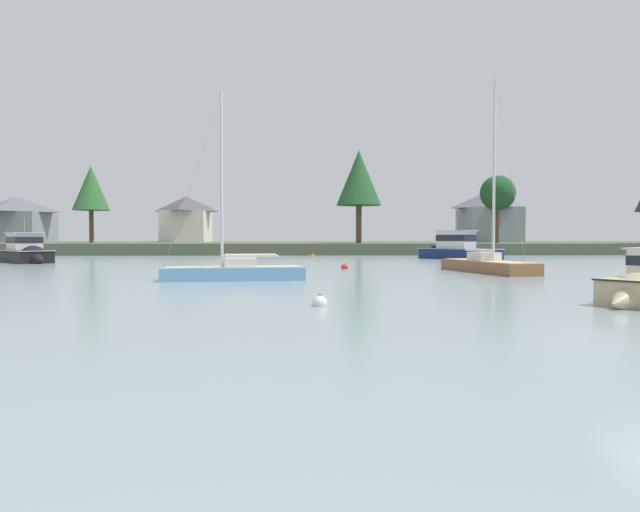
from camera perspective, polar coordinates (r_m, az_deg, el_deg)
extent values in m
cube|color=#4C563D|center=(92.44, 3.03, 0.90)|extent=(217.47, 40.97, 1.46)
cube|color=navy|center=(61.72, 13.45, -0.06)|extent=(7.48, 8.30, 1.69)
cone|color=navy|center=(64.30, 10.31, 0.03)|extent=(3.33, 3.35, 2.33)
cube|color=silver|center=(61.70, 13.46, 0.69)|extent=(7.67, 8.50, 0.05)
cube|color=silver|center=(61.96, 13.11, 1.56)|extent=(3.82, 4.01, 1.80)
cube|color=#19232D|center=(61.96, 13.12, 1.73)|extent=(3.89, 4.09, 0.65)
cube|color=beige|center=(61.96, 13.12, 2.42)|extent=(4.34, 4.54, 0.06)
cylinder|color=silver|center=(61.97, 13.12, 3.04)|extent=(0.03, 0.03, 1.28)
cube|color=#669ECC|center=(30.87, -8.43, -2.15)|extent=(7.57, 3.05, 1.15)
cube|color=#CCB78E|center=(30.83, -8.43, -1.05)|extent=(7.10, 2.74, 0.04)
cube|color=silver|center=(30.83, -7.75, -0.60)|extent=(1.78, 1.54, 0.44)
cylinder|color=silver|center=(30.93, -9.57, 7.36)|extent=(0.15, 0.15, 9.02)
cylinder|color=silver|center=(30.84, -6.80, 0.00)|extent=(2.93, 0.51, 0.12)
cylinder|color=silver|center=(30.84, -6.80, 0.09)|extent=(2.64, 0.49, 0.14)
cylinder|color=#999999|center=(30.97, -12.31, 7.29)|extent=(2.93, 0.41, 8.98)
cube|color=brown|center=(38.81, 16.00, -1.38)|extent=(4.04, 8.90, 1.22)
cube|color=#CCB78E|center=(38.79, 16.01, -0.45)|extent=(3.67, 8.34, 0.04)
cube|color=silver|center=(39.15, 15.69, -0.02)|extent=(1.80, 2.16, 0.52)
cylinder|color=silver|center=(38.39, 16.61, 8.05)|extent=(0.17, 0.17, 11.37)
cylinder|color=silver|center=(39.66, 15.26, 0.52)|extent=(0.88, 3.40, 0.14)
cylinder|color=silver|center=(39.66, 15.26, 0.59)|extent=(0.81, 3.06, 0.14)
cylinder|color=#999999|center=(36.93, 18.00, 8.24)|extent=(0.77, 3.38, 11.33)
cube|color=black|center=(58.85, -27.00, -0.30)|extent=(7.46, 7.91, 1.71)
cone|color=black|center=(55.00, -25.82, -0.42)|extent=(3.41, 3.38, 2.55)
cube|color=silver|center=(58.83, -27.01, 0.50)|extent=(7.65, 8.11, 0.05)
cube|color=silver|center=(58.23, -26.85, 1.26)|extent=(3.50, 3.54, 1.51)
cube|color=#19232D|center=(58.23, -26.86, 1.41)|extent=(3.57, 3.61, 0.54)
cube|color=beige|center=(58.23, -26.86, 2.03)|extent=(3.99, 4.02, 0.06)
cylinder|color=silver|center=(58.24, -26.87, 2.72)|extent=(0.03, 0.03, 1.33)
cone|color=tan|center=(20.75, 27.58, -4.01)|extent=(2.36, 2.41, 1.82)
sphere|color=white|center=(19.17, -0.02, -4.61)|extent=(0.49, 0.49, 0.49)
torus|color=#333338|center=(19.14, -0.02, -3.76)|extent=(0.12, 0.12, 0.02)
sphere|color=red|center=(41.59, 2.42, -1.13)|extent=(0.50, 0.50, 0.50)
torus|color=#333338|center=(41.58, 2.42, -0.73)|extent=(0.12, 0.12, 0.02)
sphere|color=orange|center=(67.51, -0.71, 0.01)|extent=(0.45, 0.45, 0.45)
torus|color=#333338|center=(67.50, -0.71, 0.23)|extent=(0.12, 0.12, 0.02)
cylinder|color=brown|center=(88.19, -21.40, 3.64)|extent=(0.61, 0.61, 7.48)
cone|color=#2D602D|center=(88.41, -21.43, 6.19)|extent=(5.07, 5.07, 6.20)
cylinder|color=brown|center=(83.34, 16.91, 3.19)|extent=(0.50, 0.50, 5.72)
sphere|color=#1E4723|center=(83.53, 16.94, 5.89)|extent=(4.77, 4.77, 4.77)
cylinder|color=brown|center=(76.81, 3.80, 4.29)|extent=(0.74, 0.74, 8.14)
cone|color=#235128|center=(77.14, 3.81, 7.62)|extent=(5.86, 5.86, 7.17)
cube|color=gray|center=(100.82, 16.13, 2.91)|extent=(8.48, 9.96, 5.59)
pyramid|color=#565B66|center=(100.99, 16.15, 5.32)|extent=(9.16, 10.76, 2.89)
cube|color=gray|center=(104.87, -27.44, 2.50)|extent=(9.14, 9.62, 4.74)
pyramid|color=#565B66|center=(104.99, -27.47, 4.47)|extent=(9.87, 10.39, 2.49)
cube|color=silver|center=(101.86, -12.87, 2.80)|extent=(7.24, 9.47, 5.13)
pyramid|color=#47474C|center=(102.00, -12.89, 4.97)|extent=(7.82, 10.23, 2.60)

